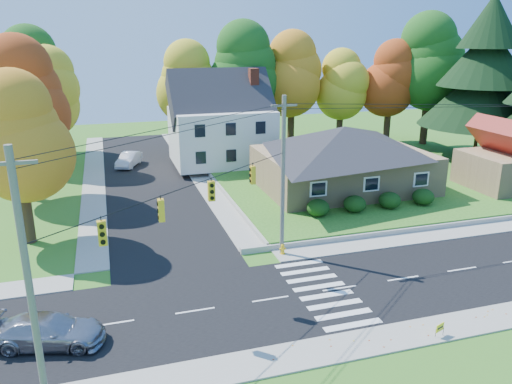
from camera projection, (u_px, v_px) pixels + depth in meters
ground at (339, 289)px, 27.35m from camera, size 120.00×120.00×0.00m
road_main at (339, 288)px, 27.34m from camera, size 90.00×8.00×0.02m
road_cross at (147, 177)px, 48.84m from camera, size 8.00×44.00×0.02m
sidewalk_north at (305, 252)px, 31.90m from camera, size 90.00×2.00×0.08m
sidewalk_south at (388, 338)px, 22.77m from camera, size 90.00×2.00×0.08m
lawn at (364, 171)px, 50.06m from camera, size 30.00×30.00×0.50m
ranch_house at (343, 156)px, 43.20m from camera, size 14.60×10.60×5.40m
colonial_house at (222, 124)px, 51.54m from camera, size 10.40×8.40×9.60m
garage at (509, 161)px, 43.57m from camera, size 7.30×6.30×4.60m
hedge_row at (372, 202)px, 38.04m from camera, size 10.70×1.70×1.27m
traffic_infrastructure at (331, 192)px, 27.00m from camera, size 38.10×10.66×10.00m
tree_lot_0 at (191, 83)px, 55.33m from camera, size 6.72×6.72×12.51m
tree_lot_1 at (245, 70)px, 55.70m from camera, size 7.84×7.84×14.60m
tree_lot_2 at (292, 74)px, 58.48m from camera, size 7.28×7.28×13.56m
tree_lot_3 at (342, 85)px, 59.63m from camera, size 6.16×6.16×11.47m
tree_lot_4 at (391, 79)px, 60.20m from camera, size 6.72×6.72×12.51m
tree_lot_5 at (431, 62)px, 58.90m from camera, size 8.40×8.40×15.64m
conifer_east_a at (485, 75)px, 52.14m from camera, size 12.80×12.80×16.96m
tree_west_0 at (15, 137)px, 31.42m from camera, size 6.16×6.16×11.47m
tree_west_1 at (18, 99)px, 39.88m from camera, size 7.28×7.28×13.56m
tree_west_2 at (44, 93)px, 49.48m from camera, size 6.72×6.72×12.51m
tree_west_3 at (31, 75)px, 55.83m from camera, size 7.84×7.84×14.60m
silver_sedan at (49, 331)px, 22.14m from camera, size 5.28×3.23×1.43m
white_car at (129, 159)px, 52.75m from camera, size 3.12×4.74×1.48m
fire_hydrant at (283, 250)px, 31.46m from camera, size 0.43×0.34×0.76m
yard_sign at (440, 328)px, 22.77m from camera, size 0.54×0.22×0.71m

